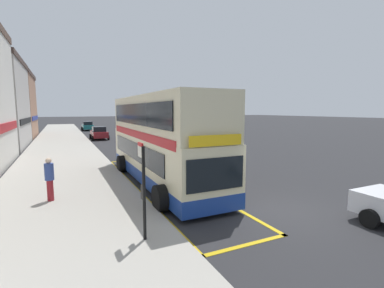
{
  "coord_description": "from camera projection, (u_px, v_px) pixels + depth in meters",
  "views": [
    {
      "loc": [
        -6.98,
        -7.1,
        3.7
      ],
      "look_at": [
        -1.06,
        5.29,
        2.0
      ],
      "focal_mm": 25.72,
      "sensor_mm": 36.0,
      "label": 1
    }
  ],
  "objects": [
    {
      "name": "ground_plane",
      "position": [
        117.0,
        137.0,
        38.46
      ],
      "size": [
        260.0,
        260.0,
        0.0
      ],
      "primitive_type": "plane",
      "color": "#28282B"
    },
    {
      "name": "bus_stop_sign",
      "position": [
        143.0,
        183.0,
        7.5
      ],
      "size": [
        0.09,
        0.51,
        2.67
      ],
      "color": "black",
      "rests_on": "pavement_near"
    },
    {
      "name": "parked_car_silver_distant",
      "position": [
        161.0,
        132.0,
        36.04
      ],
      "size": [
        2.09,
        4.2,
        1.62
      ],
      "rotation": [
        0.0,
        0.0,
        -0.01
      ],
      "color": "#B2B5BA",
      "rests_on": "ground"
    },
    {
      "name": "parked_car_teal_behind",
      "position": [
        88.0,
        126.0,
        49.94
      ],
      "size": [
        2.09,
        4.2,
        1.62
      ],
      "rotation": [
        0.0,
        0.0,
        3.18
      ],
      "color": "#196066",
      "rests_on": "ground"
    },
    {
      "name": "bus_bay_markings",
      "position": [
        162.0,
        184.0,
        13.89
      ],
      "size": [
        2.92,
        14.29,
        0.01
      ],
      "color": "gold",
      "rests_on": "ground"
    },
    {
      "name": "parked_car_maroon_far",
      "position": [
        99.0,
        133.0,
        34.86
      ],
      "size": [
        2.09,
        4.2,
        1.62
      ],
      "rotation": [
        0.0,
        0.0,
        0.02
      ],
      "color": "maroon",
      "rests_on": "ground"
    },
    {
      "name": "pedestrian_waiting_near_sign",
      "position": [
        49.0,
        177.0,
        10.76
      ],
      "size": [
        0.34,
        0.34,
        1.72
      ],
      "color": "maroon",
      "rests_on": "pavement_near"
    },
    {
      "name": "pavement_near",
      "position": [
        62.0,
        138.0,
        35.46
      ],
      "size": [
        6.0,
        76.0,
        0.14
      ],
      "primitive_type": "cube",
      "color": "#A39E93",
      "rests_on": "ground"
    },
    {
      "name": "double_decker_bus",
      "position": [
        160.0,
        142.0,
        14.04
      ],
      "size": [
        3.17,
        11.31,
        4.4
      ],
      "color": "beige",
      "rests_on": "ground"
    }
  ]
}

